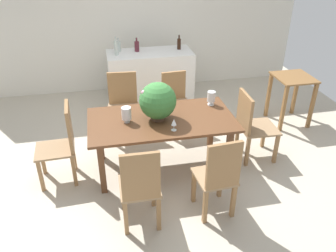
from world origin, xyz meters
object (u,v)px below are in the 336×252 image
object	(u,v)px
kitchen_counter	(150,78)
side_table	(292,89)
chair_foot_end	(251,123)
wine_bottle_dark	(179,44)
wine_bottle_tall	(116,48)
chair_near_right	(219,175)
wine_glass	(174,123)
chair_near_left	(140,186)
crystal_vase_left	(126,114)
flower_centerpiece	(158,101)
crystal_vase_center_near	(211,97)
dining_table	(162,125)
wine_bottle_green	(119,46)
chair_head_end	(63,141)
chair_far_left	(123,102)
wine_bottle_amber	(137,46)
chair_far_right	(175,99)

from	to	relation	value
kitchen_counter	side_table	xyz separation A→B (m)	(2.08, -1.20, 0.12)
chair_foot_end	wine_bottle_dark	world-z (taller)	wine_bottle_dark
wine_bottle_dark	wine_bottle_tall	bearing A→B (deg)	-174.20
chair_near_right	wine_glass	bearing A→B (deg)	-69.35
wine_glass	side_table	world-z (taller)	wine_glass
side_table	wine_bottle_tall	bearing A→B (deg)	156.44
chair_near_left	crystal_vase_left	size ratio (longest dim) A/B	5.07
flower_centerpiece	crystal_vase_center_near	bearing A→B (deg)	18.46
dining_table	chair_near_left	xyz separation A→B (m)	(-0.41, -1.00, -0.10)
chair_foot_end	kitchen_counter	bearing A→B (deg)	29.36
flower_centerpiece	crystal_vase_left	bearing A→B (deg)	179.76
wine_bottle_tall	wine_bottle_green	size ratio (longest dim) A/B	1.37
wine_bottle_green	crystal_vase_left	bearing A→B (deg)	-92.39
dining_table	chair_foot_end	world-z (taller)	chair_foot_end
wine_bottle_tall	wine_bottle_dark	distance (m)	1.11
crystal_vase_center_near	side_table	bearing A→B (deg)	20.52
chair_near_right	flower_centerpiece	world-z (taller)	flower_centerpiece
wine_bottle_tall	chair_foot_end	bearing A→B (deg)	-50.90
dining_table	wine_glass	size ratio (longest dim) A/B	12.14
chair_head_end	side_table	world-z (taller)	chair_head_end
dining_table	side_table	size ratio (longest dim) A/B	2.29
wine_glass	side_table	bearing A→B (deg)	27.68
kitchen_counter	wine_bottle_dark	size ratio (longest dim) A/B	5.85
chair_near_right	wine_glass	distance (m)	0.82
dining_table	chair_head_end	xyz separation A→B (m)	(-1.22, 0.01, -0.09)
chair_near_left	wine_bottle_dark	size ratio (longest dim) A/B	3.99
chair_far_left	wine_bottle_amber	bearing A→B (deg)	76.81
side_table	wine_bottle_dark	bearing A→B (deg)	140.68
chair_near_right	wine_bottle_dark	bearing A→B (deg)	-100.17
chair_far_right	wine_bottle_dark	world-z (taller)	wine_bottle_dark
dining_table	chair_far_left	distance (m)	1.08
chair_near_left	side_table	size ratio (longest dim) A/B	1.26
wine_bottle_amber	chair_far_left	bearing A→B (deg)	-108.13
chair_head_end	wine_bottle_tall	xyz separation A→B (m)	(0.82, 1.98, 0.51)
dining_table	chair_near_left	distance (m)	1.09
kitchen_counter	wine_bottle_dark	bearing A→B (deg)	7.32
chair_near_right	wine_bottle_dark	size ratio (longest dim) A/B	3.97
dining_table	kitchen_counter	xyz separation A→B (m)	(0.18, 2.03, -0.17)
chair_near_left	wine_bottle_amber	distance (m)	3.19
chair_head_end	wine_bottle_dark	xyz separation A→B (m)	(1.93, 2.09, 0.49)
chair_near_right	wine_bottle_green	xyz separation A→B (m)	(-0.76, 3.19, 0.49)
dining_table	side_table	xyz separation A→B (m)	(2.26, 0.83, -0.05)
dining_table	chair_far_right	world-z (taller)	chair_far_right
crystal_vase_center_near	wine_bottle_amber	distance (m)	2.02
kitchen_counter	wine_bottle_amber	distance (m)	0.61
chair_near_left	wine_glass	xyz separation A→B (m)	(0.50, 0.70, 0.29)
crystal_vase_left	wine_bottle_tall	world-z (taller)	wine_bottle_tall
chair_far_right	crystal_vase_center_near	size ratio (longest dim) A/B	4.80
wine_bottle_dark	side_table	size ratio (longest dim) A/B	0.32
chair_far_left	flower_centerpiece	size ratio (longest dim) A/B	2.02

